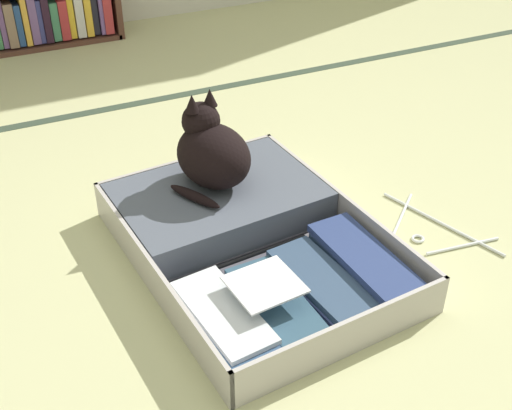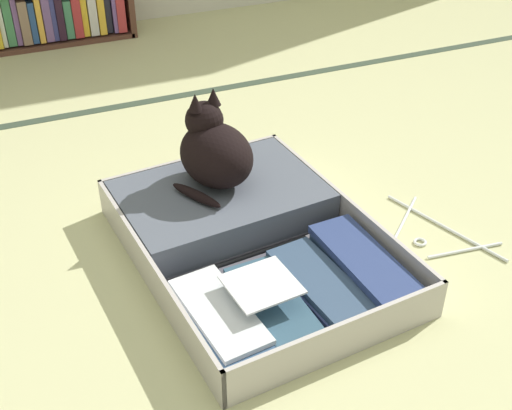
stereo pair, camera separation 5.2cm
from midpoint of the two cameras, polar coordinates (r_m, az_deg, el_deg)
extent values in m
plane|color=#C5C38B|center=(1.83, 1.02, -8.98)|extent=(10.00, 10.00, 0.00)
cube|color=#364535|center=(2.92, -10.08, 8.43)|extent=(4.80, 0.05, 0.00)
cube|color=#543226|center=(3.69, -19.18, 12.81)|extent=(1.15, 0.24, 0.02)
cube|color=silver|center=(3.65, -20.53, 14.45)|extent=(0.02, 0.20, 0.21)
cube|color=#428555|center=(3.65, -20.06, 14.86)|extent=(0.04, 0.20, 0.25)
cube|color=#77528D|center=(3.65, -19.49, 14.89)|extent=(0.03, 0.20, 0.23)
cube|color=#8D7059|center=(3.65, -18.85, 14.81)|extent=(0.04, 0.20, 0.21)
cube|color=#294D8B|center=(3.66, -18.22, 14.88)|extent=(0.03, 0.20, 0.20)
cube|color=gold|center=(3.65, -17.74, 15.24)|extent=(0.03, 0.20, 0.24)
cube|color=slate|center=(3.66, -17.15, 15.29)|extent=(0.04, 0.20, 0.23)
cube|color=#3A3C81|center=(3.67, -16.63, 15.27)|extent=(0.02, 0.20, 0.21)
cube|color=#2B1627|center=(3.66, -16.15, 15.43)|extent=(0.03, 0.20, 0.23)
cube|color=#42845F|center=(3.68, -15.49, 15.34)|extent=(0.04, 0.20, 0.19)
cube|color=#B02D32|center=(3.68, -14.81, 15.49)|extent=(0.04, 0.20, 0.20)
cube|color=yellow|center=(3.69, -14.25, 15.75)|extent=(0.03, 0.20, 0.21)
cube|color=silver|center=(3.68, -13.62, 16.08)|extent=(0.04, 0.20, 0.24)
cube|color=gold|center=(3.69, -12.94, 16.20)|extent=(0.03, 0.20, 0.25)
cube|color=#21212F|center=(3.71, -12.41, 16.23)|extent=(0.03, 0.20, 0.23)
cube|color=#745398|center=(3.70, -11.90, 16.25)|extent=(0.02, 0.20, 0.23)
cube|color=#B73337|center=(3.71, -11.35, 16.14)|extent=(0.04, 0.20, 0.20)
cube|color=#BDB4AF|center=(1.84, 4.04, -8.34)|extent=(0.69, 0.51, 0.01)
cube|color=#BDB4AF|center=(1.68, 8.12, -11.39)|extent=(0.65, 0.07, 0.12)
cube|color=#BDB4AF|center=(1.70, -5.21, -10.41)|extent=(0.05, 0.45, 0.12)
cube|color=#BDB4AF|center=(1.96, 12.05, -4.02)|extent=(0.05, 0.45, 0.12)
cube|color=#4C4A54|center=(1.84, 4.05, -8.11)|extent=(0.66, 0.48, 0.01)
cube|color=#BDB4AF|center=(2.15, -2.28, -1.15)|extent=(0.69, 0.51, 0.01)
cube|color=#BDB4AF|center=(2.29, -4.76, 2.79)|extent=(0.65, 0.07, 0.12)
cube|color=#BDB4AF|center=(2.03, -10.39, -2.34)|extent=(0.05, 0.45, 0.12)
cube|color=#BDB4AF|center=(2.25, 4.96, 2.21)|extent=(0.05, 0.45, 0.12)
cube|color=#4C4A54|center=(2.14, -2.28, -0.93)|extent=(0.66, 0.48, 0.01)
cylinder|color=black|center=(1.98, 0.62, -4.21)|extent=(0.63, 0.07, 0.02)
cube|color=#7C695D|center=(1.75, -2.40, -10.08)|extent=(0.18, 0.37, 0.01)
cube|color=#284E67|center=(1.73, -2.46, -10.10)|extent=(0.17, 0.39, 0.02)
cube|color=#334E71|center=(1.73, -2.38, -9.62)|extent=(0.19, 0.38, 0.01)
cube|color=silver|center=(1.73, -2.27, -9.00)|extent=(0.18, 0.34, 0.01)
cube|color=#AAA68B|center=(1.79, 2.03, -8.88)|extent=(0.18, 0.37, 0.01)
cube|color=#305065|center=(1.78, 2.33, -8.34)|extent=(0.15, 0.35, 0.02)
cube|color=#384375|center=(1.85, 6.15, -7.08)|extent=(0.18, 0.36, 0.02)
cube|color=#334864|center=(1.84, 6.36, -6.50)|extent=(0.18, 0.37, 0.02)
cube|color=slate|center=(1.94, 9.82, -5.54)|extent=(0.18, 0.36, 0.01)
cube|color=slate|center=(1.93, 9.85, -5.09)|extent=(0.19, 0.40, 0.02)
cube|color=#314B71|center=(1.91, 9.94, -5.05)|extent=(0.16, 0.36, 0.02)
cube|color=navy|center=(1.89, 9.95, -4.58)|extent=(0.16, 0.38, 0.02)
cube|color=white|center=(1.74, 1.40, -6.76)|extent=(0.19, 0.18, 0.01)
cube|color=#535966|center=(2.12, -2.31, 0.19)|extent=(0.65, 0.47, 0.11)
cylinder|color=black|center=(2.23, -8.81, 1.49)|extent=(0.02, 0.02, 0.11)
cylinder|color=black|center=(2.34, -0.66, 3.74)|extent=(0.02, 0.02, 0.11)
cube|color=#398439|center=(1.63, 4.66, -12.61)|extent=(0.03, 0.00, 0.02)
cube|color=white|center=(1.77, 11.65, -10.29)|extent=(0.04, 0.01, 0.02)
cube|color=white|center=(1.68, 9.39, -9.80)|extent=(0.03, 0.00, 0.02)
ellipsoid|color=black|center=(2.07, -2.67, 4.24)|extent=(0.27, 0.30, 0.20)
ellipsoid|color=black|center=(2.14, -3.76, 3.98)|extent=(0.16, 0.13, 0.11)
sphere|color=black|center=(2.06, -3.70, 7.20)|extent=(0.12, 0.12, 0.12)
cone|color=black|center=(2.04, -2.91, 9.19)|extent=(0.05, 0.05, 0.05)
cone|color=black|center=(2.01, -4.45, 8.69)|extent=(0.05, 0.05, 0.05)
sphere|color=#D0CF3B|center=(2.11, -3.98, 8.01)|extent=(0.02, 0.02, 0.02)
sphere|color=#D0CF3B|center=(2.08, -4.96, 7.68)|extent=(0.02, 0.02, 0.02)
ellipsoid|color=black|center=(2.02, -4.36, 0.83)|extent=(0.12, 0.19, 0.03)
cylinder|color=silver|center=(2.20, 16.38, -1.80)|extent=(0.14, 0.44, 0.01)
cylinder|color=silver|center=(2.12, 18.03, -3.69)|extent=(0.25, 0.04, 0.01)
cylinder|color=silver|center=(2.21, 13.27, -1.01)|extent=(0.19, 0.17, 0.01)
torus|color=silver|center=(2.12, 14.46, -3.09)|extent=(0.05, 0.05, 0.01)
camera|label=1|loc=(0.03, -89.20, 0.55)|focal=47.05mm
camera|label=2|loc=(0.03, 90.80, -0.55)|focal=47.05mm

